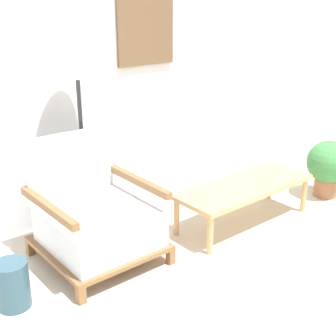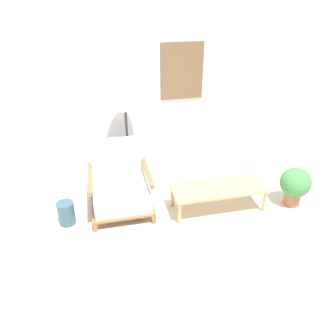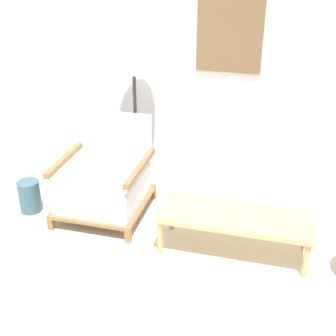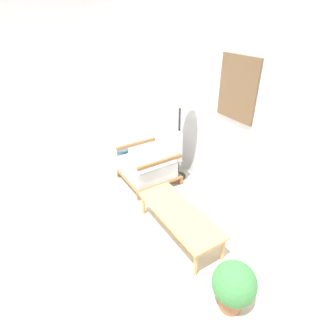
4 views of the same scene
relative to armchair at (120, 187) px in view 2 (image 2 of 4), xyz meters
The scene contains 7 objects.
ground_plane 1.55m from the armchair, 70.18° to the right, with size 14.00×14.00×0.00m, color beige.
wall_back 1.36m from the armchair, 52.93° to the left, with size 8.00×0.09×2.70m.
armchair is the anchor object (origin of this frame).
floor_lamp 1.11m from the armchair, 68.04° to the left, with size 0.41×0.41×1.54m.
coffee_table 1.24m from the armchair, 14.09° to the right, with size 1.19×0.45×0.33m.
vase 0.71m from the armchair, 165.50° to the right, with size 0.20×0.20×0.29m, color #2D4C5B.
potted_plant 2.23m from the armchair, 10.79° to the right, with size 0.39×0.39×0.53m.
Camera 2 is at (-0.69, -2.07, 2.55)m, focal length 35.00 mm.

